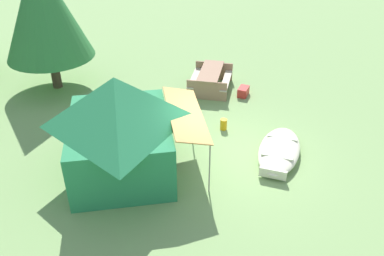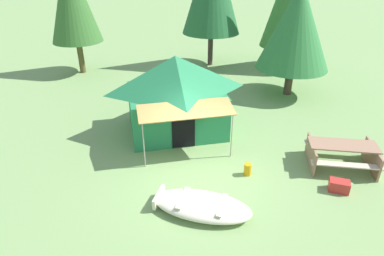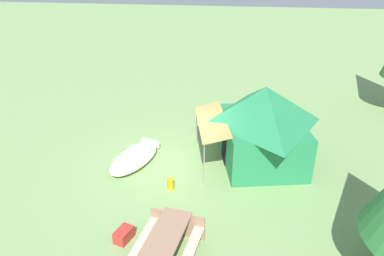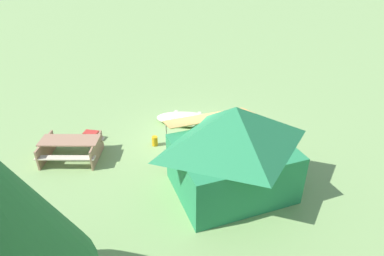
{
  "view_description": "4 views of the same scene",
  "coord_description": "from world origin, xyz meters",
  "px_view_note": "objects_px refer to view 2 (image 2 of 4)",
  "views": [
    {
      "loc": [
        -9.74,
        0.56,
        6.98
      ],
      "look_at": [
        0.09,
        1.02,
        0.84
      ],
      "focal_mm": 38.39,
      "sensor_mm": 36.0,
      "label": 1
    },
    {
      "loc": [
        -0.25,
        -8.04,
        5.83
      ],
      "look_at": [
        -0.2,
        0.74,
        1.2
      ],
      "focal_mm": 31.59,
      "sensor_mm": 36.0,
      "label": 2
    },
    {
      "loc": [
        10.66,
        2.05,
        6.76
      ],
      "look_at": [
        -0.93,
        0.42,
        1.01
      ],
      "focal_mm": 34.05,
      "sensor_mm": 36.0,
      "label": 3
    },
    {
      "loc": [
        1.51,
        10.43,
        6.48
      ],
      "look_at": [
        0.06,
        0.27,
        0.73
      ],
      "focal_mm": 30.54,
      "sensor_mm": 36.0,
      "label": 4
    }
  ],
  "objects_px": {
    "pine_tree_far_center": "(296,26)",
    "picnic_table": "(342,152)",
    "cooler_box": "(339,186)",
    "canvas_cabin_tent": "(176,93)",
    "fuel_can": "(248,169)",
    "beached_rowboat": "(202,205)"
  },
  "relations": [
    {
      "from": "canvas_cabin_tent",
      "to": "cooler_box",
      "type": "relative_size",
      "value": 8.01
    },
    {
      "from": "canvas_cabin_tent",
      "to": "fuel_can",
      "type": "distance_m",
      "value": 3.76
    },
    {
      "from": "beached_rowboat",
      "to": "pine_tree_far_center",
      "type": "xyz_separation_m",
      "value": [
        4.16,
        7.85,
        2.84
      ]
    },
    {
      "from": "canvas_cabin_tent",
      "to": "pine_tree_far_center",
      "type": "distance_m",
      "value": 6.24
    },
    {
      "from": "picnic_table",
      "to": "cooler_box",
      "type": "relative_size",
      "value": 4.1
    },
    {
      "from": "pine_tree_far_center",
      "to": "picnic_table",
      "type": "bearing_deg",
      "value": -89.03
    },
    {
      "from": "canvas_cabin_tent",
      "to": "fuel_can",
      "type": "xyz_separation_m",
      "value": [
        2.16,
        -2.8,
        -1.25
      ]
    },
    {
      "from": "fuel_can",
      "to": "pine_tree_far_center",
      "type": "bearing_deg",
      "value": 66.21
    },
    {
      "from": "canvas_cabin_tent",
      "to": "cooler_box",
      "type": "distance_m",
      "value": 5.91
    },
    {
      "from": "cooler_box",
      "to": "fuel_can",
      "type": "bearing_deg",
      "value": 162.11
    },
    {
      "from": "canvas_cabin_tent",
      "to": "pine_tree_far_center",
      "type": "relative_size",
      "value": 0.87
    },
    {
      "from": "picnic_table",
      "to": "pine_tree_far_center",
      "type": "xyz_separation_m",
      "value": [
        -0.1,
        5.84,
        2.56
      ]
    },
    {
      "from": "beached_rowboat",
      "to": "picnic_table",
      "type": "distance_m",
      "value": 4.72
    },
    {
      "from": "picnic_table",
      "to": "cooler_box",
      "type": "xyz_separation_m",
      "value": [
        -0.49,
        -1.21,
        -0.31
      ]
    },
    {
      "from": "picnic_table",
      "to": "cooler_box",
      "type": "bearing_deg",
      "value": -112.13
    },
    {
      "from": "beached_rowboat",
      "to": "canvas_cabin_tent",
      "type": "height_order",
      "value": "canvas_cabin_tent"
    },
    {
      "from": "beached_rowboat",
      "to": "canvas_cabin_tent",
      "type": "bearing_deg",
      "value": 100.03
    },
    {
      "from": "canvas_cabin_tent",
      "to": "picnic_table",
      "type": "distance_m",
      "value": 5.64
    },
    {
      "from": "cooler_box",
      "to": "fuel_can",
      "type": "relative_size",
      "value": 1.45
    },
    {
      "from": "cooler_box",
      "to": "beached_rowboat",
      "type": "bearing_deg",
      "value": -167.93
    },
    {
      "from": "beached_rowboat",
      "to": "pine_tree_far_center",
      "type": "height_order",
      "value": "pine_tree_far_center"
    },
    {
      "from": "picnic_table",
      "to": "fuel_can",
      "type": "xyz_separation_m",
      "value": [
        -2.87,
        -0.45,
        -0.29
      ]
    }
  ]
}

